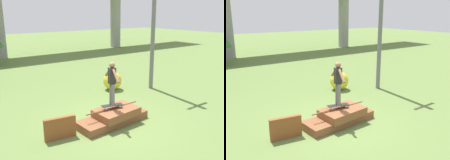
{
  "view_description": "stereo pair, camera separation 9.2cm",
  "coord_description": "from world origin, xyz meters",
  "views": [
    {
      "loc": [
        -4.8,
        -6.44,
        3.76
      ],
      "look_at": [
        -0.02,
        0.01,
        1.56
      ],
      "focal_mm": 40.0,
      "sensor_mm": 36.0,
      "label": 1
    },
    {
      "loc": [
        -4.72,
        -6.49,
        3.76
      ],
      "look_at": [
        -0.02,
        0.01,
        1.56
      ],
      "focal_mm": 40.0,
      "sensor_mm": 36.0,
      "label": 2
    }
  ],
  "objects": [
    {
      "name": "skateboard",
      "position": [
        -0.02,
        0.01,
        0.66
      ],
      "size": [
        0.77,
        0.38,
        0.09
      ],
      "color": "black",
      "rests_on": "scrap_pile"
    },
    {
      "name": "skater",
      "position": [
        -0.02,
        0.01,
        1.53
      ],
      "size": [
        0.33,
        1.08,
        1.5
      ],
      "color": "slate",
      "rests_on": "skateboard"
    },
    {
      "name": "utility_pole",
      "position": [
        4.06,
        2.2,
        4.07
      ],
      "size": [
        1.3,
        0.2,
        7.89
      ],
      "color": "slate",
      "rests_on": "ground_plane"
    },
    {
      "name": "scrap_plank_loose",
      "position": [
        -1.95,
        0.06,
        0.35
      ],
      "size": [
        0.98,
        0.28,
        0.69
      ],
      "color": "brown",
      "rests_on": "ground_plane"
    },
    {
      "name": "scrap_pile",
      "position": [
        0.04,
        -0.03,
        0.24
      ],
      "size": [
        2.62,
        1.15,
        0.59
      ],
      "color": "brown",
      "rests_on": "ground_plane"
    },
    {
      "name": "bush_yellow_flowering",
      "position": [
        2.32,
        3.15,
        0.46
      ],
      "size": [
        0.91,
        0.91,
        0.91
      ],
      "color": "gold",
      "rests_on": "ground_plane"
    },
    {
      "name": "ground_plane",
      "position": [
        0.0,
        0.0,
        0.0
      ],
      "size": [
        80.0,
        80.0,
        0.0
      ],
      "primitive_type": "plane",
      "color": "olive"
    }
  ]
}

